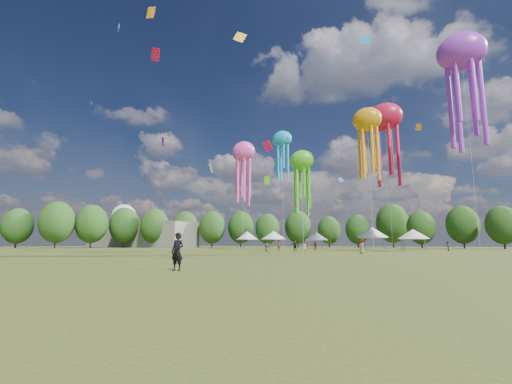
% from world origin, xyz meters
% --- Properties ---
extents(ground, '(300.00, 300.00, 0.00)m').
position_xyz_m(ground, '(0.00, 0.00, 0.00)').
color(ground, '#384416').
rests_on(ground, ground).
extents(observer_main, '(0.64, 0.43, 1.71)m').
position_xyz_m(observer_main, '(7.13, -0.85, 0.86)').
color(observer_main, black).
rests_on(observer_main, ground).
extents(spectator_near, '(1.02, 0.93, 1.69)m').
position_xyz_m(spectator_near, '(-6.63, 35.99, 0.85)').
color(spectator_near, gray).
rests_on(spectator_near, ground).
extents(spectators_far, '(27.15, 23.48, 1.91)m').
position_xyz_m(spectators_far, '(1.54, 45.35, 0.90)').
color(spectators_far, gray).
rests_on(spectators_far, ground).
extents(festival_tents, '(40.82, 11.17, 4.17)m').
position_xyz_m(festival_tents, '(-3.57, 53.95, 3.01)').
color(festival_tents, '#47474C').
rests_on(festival_tents, ground).
extents(show_kites, '(43.59, 25.85, 29.36)m').
position_xyz_m(show_kites, '(7.87, 40.76, 19.73)').
color(show_kites, '#199BD8').
rests_on(show_kites, ground).
extents(small_kites, '(80.42, 52.80, 42.04)m').
position_xyz_m(small_kites, '(-2.95, 42.29, 29.89)').
color(small_kites, '#199BD8').
rests_on(small_kites, ground).
extents(treeline, '(201.57, 95.24, 13.43)m').
position_xyz_m(treeline, '(-3.87, 62.51, 6.54)').
color(treeline, '#38281C').
rests_on(treeline, ground).
extents(hangar, '(40.00, 12.00, 8.00)m').
position_xyz_m(hangar, '(-72.00, 72.00, 4.00)').
color(hangar, gray).
rests_on(hangar, ground).
extents(radome, '(9.00, 9.00, 16.00)m').
position_xyz_m(radome, '(-88.00, 78.00, 9.99)').
color(radome, white).
rests_on(radome, ground).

